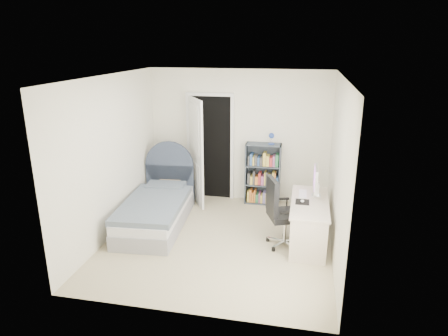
% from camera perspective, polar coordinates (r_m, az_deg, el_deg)
% --- Properties ---
extents(room_shell, '(3.50, 3.70, 2.60)m').
position_cam_1_polar(room_shell, '(5.85, -0.81, 0.62)').
color(room_shell, tan).
rests_on(room_shell, ground).
extents(door, '(0.92, 0.72, 2.06)m').
position_cam_1_polar(door, '(7.52, -3.29, 2.73)').
color(door, black).
rests_on(door, ground).
extents(bed, '(1.08, 2.05, 1.22)m').
position_cam_1_polar(bed, '(6.86, -9.54, -5.70)').
color(bed, gray).
rests_on(bed, ground).
extents(nightstand, '(0.39, 0.39, 0.58)m').
position_cam_1_polar(nightstand, '(7.71, -7.40, -2.09)').
color(nightstand, tan).
rests_on(nightstand, ground).
extents(floor_lamp, '(0.22, 0.22, 1.56)m').
position_cam_1_polar(floor_lamp, '(7.73, -4.29, 0.07)').
color(floor_lamp, silver).
rests_on(floor_lamp, ground).
extents(bookcase, '(0.65, 0.28, 1.39)m').
position_cam_1_polar(bookcase, '(7.56, 5.62, -1.19)').
color(bookcase, '#3D4854').
rests_on(bookcase, ground).
extents(desk, '(0.55, 1.38, 1.13)m').
position_cam_1_polar(desk, '(6.26, 12.01, -7.23)').
color(desk, beige).
rests_on(desk, ground).
extents(office_chair, '(0.62, 0.62, 1.08)m').
position_cam_1_polar(office_chair, '(5.99, 8.02, -5.88)').
color(office_chair, silver).
rests_on(office_chair, ground).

